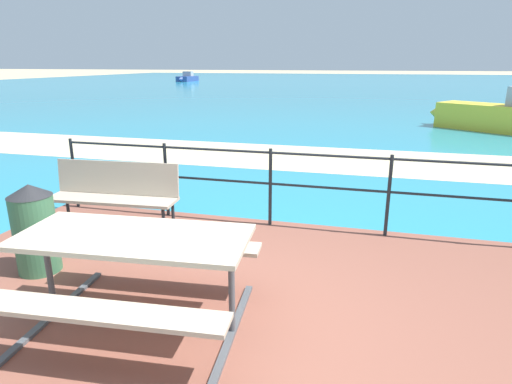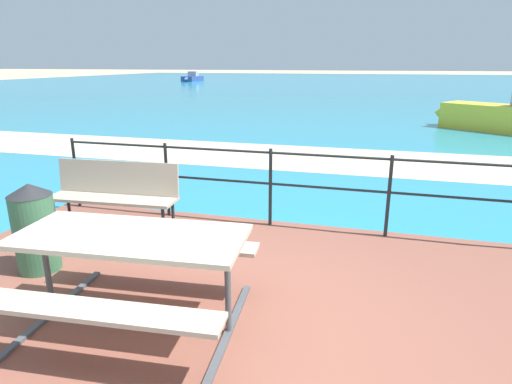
# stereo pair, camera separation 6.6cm
# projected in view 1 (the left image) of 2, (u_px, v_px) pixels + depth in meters

# --- Properties ---
(ground_plane) EXTENTS (240.00, 240.00, 0.00)m
(ground_plane) POSITION_uv_depth(u_px,v_px,m) (202.00, 337.00, 3.48)
(ground_plane) COLOR tan
(patio_paving) EXTENTS (6.40, 5.20, 0.06)m
(patio_paving) POSITION_uv_depth(u_px,v_px,m) (201.00, 334.00, 3.47)
(patio_paving) COLOR brown
(patio_paving) RESTS_ON ground
(sea_water) EXTENTS (90.00, 90.00, 0.01)m
(sea_water) POSITION_uv_depth(u_px,v_px,m) (359.00, 86.00, 40.51)
(sea_water) COLOR teal
(sea_water) RESTS_ON ground
(beach_strip) EXTENTS (54.01, 2.95, 0.01)m
(beach_strip) POSITION_uv_depth(u_px,v_px,m) (314.00, 158.00, 9.94)
(beach_strip) COLOR beige
(beach_strip) RESTS_ON ground
(picnic_table) EXTENTS (1.91, 1.57, 0.79)m
(picnic_table) POSITION_uv_depth(u_px,v_px,m) (135.00, 255.00, 3.38)
(picnic_table) COLOR #BCAD93
(picnic_table) RESTS_ON patio_paving
(park_bench) EXTENTS (1.63, 0.53, 0.90)m
(park_bench) POSITION_uv_depth(u_px,v_px,m) (114.00, 191.00, 5.32)
(park_bench) COLOR tan
(park_bench) RESTS_ON patio_paving
(railing_fence) EXTENTS (5.94, 0.04, 1.02)m
(railing_fence) POSITION_uv_depth(u_px,v_px,m) (270.00, 177.00, 5.55)
(railing_fence) COLOR #1E2328
(railing_fence) RESTS_ON patio_paving
(trash_bin) EXTENTS (0.43, 0.43, 0.93)m
(trash_bin) POSITION_uv_depth(u_px,v_px,m) (35.00, 228.00, 4.34)
(trash_bin) COLOR #386B47
(trash_bin) RESTS_ON patio_paving
(boat_mid) EXTENTS (1.62, 3.62, 1.12)m
(boat_mid) POSITION_uv_depth(u_px,v_px,m) (187.00, 78.00, 49.97)
(boat_mid) COLOR #2D478C
(boat_mid) RESTS_ON sea_water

